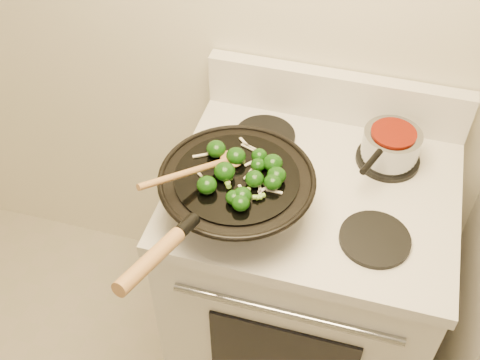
# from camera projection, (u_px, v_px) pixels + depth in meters

# --- Properties ---
(stove) EXTENTS (0.78, 0.67, 1.08)m
(stove) POSITION_uv_depth(u_px,v_px,m) (303.00, 278.00, 1.97)
(stove) COLOR silver
(stove) RESTS_ON ground
(wok) EXTENTS (0.40, 0.65, 0.23)m
(wok) POSITION_uv_depth(u_px,v_px,m) (236.00, 192.00, 1.52)
(wok) COLOR black
(wok) RESTS_ON stove
(stirfry) EXTENTS (0.25, 0.26, 0.05)m
(stirfry) POSITION_uv_depth(u_px,v_px,m) (243.00, 174.00, 1.47)
(stirfry) COLOR #0F3609
(stirfry) RESTS_ON wok
(wooden_spoon) EXTENTS (0.20, 0.27, 0.09)m
(wooden_spoon) POSITION_uv_depth(u_px,v_px,m) (206.00, 167.00, 1.46)
(wooden_spoon) COLOR #A0713F
(wooden_spoon) RESTS_ON wok
(saucepan) EXTENTS (0.16, 0.25, 0.10)m
(saucepan) POSITION_uv_depth(u_px,v_px,m) (391.00, 145.00, 1.67)
(saucepan) COLOR gray
(saucepan) RESTS_ON stove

